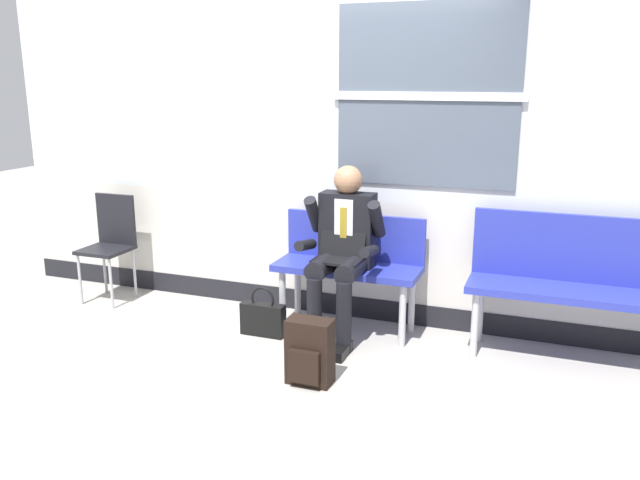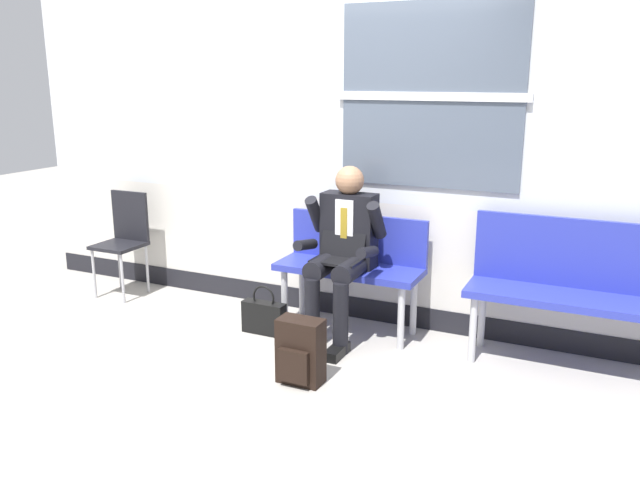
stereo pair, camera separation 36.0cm
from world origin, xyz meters
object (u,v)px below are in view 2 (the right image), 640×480
Objects in this scene: bench_empty at (575,282)px; folding_chair at (125,233)px; backpack at (300,352)px; bench_with_person at (352,261)px; handbag at (264,317)px; person_seated at (342,248)px.

folding_chair is at bearing -178.71° from bench_empty.
bench_empty is 1.85m from backpack.
bench_with_person is 0.79m from handbag.
backpack is (0.06, -0.79, -0.48)m from person_seated.
folding_chair is at bearing 168.99° from handbag.
backpack is (0.06, -0.98, -0.33)m from bench_with_person.
bench_empty is at bearing 33.29° from backpack.
bench_empty is 3.19× the size of backpack.
backpack is at bearing -146.71° from bench_empty.
folding_chair reaches higher than handbag.
bench_with_person is 2.89× the size of handbag.
bench_with_person is at bearing 90.00° from person_seated.
folding_chair is (-1.59, 0.31, 0.41)m from handbag.
bench_with_person is 1.57m from bench_empty.
handbag is at bearing -161.50° from person_seated.
person_seated reaches higher than bench_with_person.
bench_empty is at bearing 7.47° from person_seated.
handbag is at bearing -145.74° from bench_with_person.
bench_with_person is 0.86× the size of person_seated.
backpack reaches higher than handbag.
person_seated is at bearing -3.26° from folding_chair.
bench_empty reaches higher than folding_chair.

